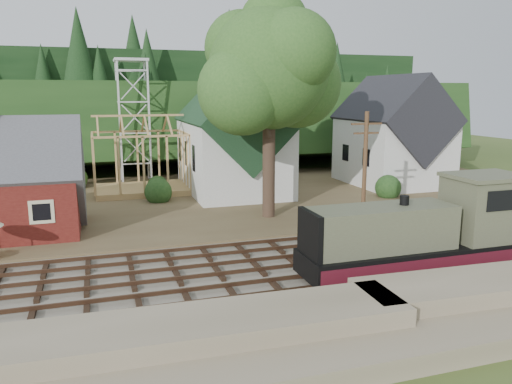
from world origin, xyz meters
name	(u,v)px	position (x,y,z in m)	size (l,w,h in m)	color
ground	(295,268)	(0.00, 0.00, 0.00)	(140.00, 140.00, 0.00)	#384C1E
embankment	(381,342)	(0.00, -8.50, 0.00)	(64.00, 5.00, 1.60)	#7F7259
railroad_bed	(295,266)	(0.00, 0.00, 0.08)	(64.00, 11.00, 0.16)	#726B5B
village_flat	(217,198)	(0.00, 18.00, 0.15)	(64.00, 26.00, 0.30)	brown
hillside	(174,163)	(0.00, 42.00, 0.00)	(70.00, 28.00, 8.00)	#1E3F19
ridge	(159,150)	(0.00, 58.00, 0.00)	(80.00, 20.00, 12.00)	black
church	(233,138)	(2.00, 19.68, 5.18)	(8.40, 15.17, 13.00)	silver
farmhouse	(393,138)	(18.00, 19.00, 4.87)	(8.40, 10.80, 10.60)	silver
timber_frame	(140,160)	(-6.00, 22.00, 3.27)	(8.20, 6.20, 6.99)	tan
lattice_tower	(132,84)	(-6.00, 28.00, 10.03)	(3.20, 3.20, 12.12)	silver
big_tree	(271,77)	(2.17, 10.08, 10.22)	(10.90, 8.40, 14.70)	#38281E
telegraph_pole_near	(365,169)	(7.00, 5.20, 4.25)	(2.20, 0.28, 8.00)	#4C331E
locomotive	(428,234)	(5.98, -3.00, 2.16)	(12.25, 3.06, 4.89)	black
car_blue	(32,228)	(-13.87, 9.58, 0.86)	(1.33, 3.30, 1.13)	#538DB3
car_red	(431,181)	(20.42, 15.86, 0.91)	(2.04, 4.42, 1.23)	red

